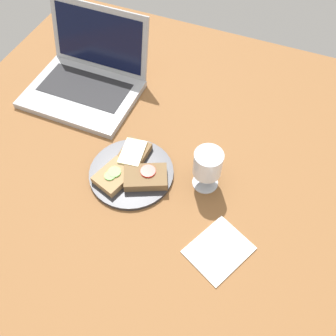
{
  "coord_description": "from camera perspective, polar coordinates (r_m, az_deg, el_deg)",
  "views": [
    {
      "loc": [
        24.98,
        -52.91,
        88.34
      ],
      "look_at": [
        3.21,
        -0.1,
        8.0
      ],
      "focal_mm": 40.0,
      "sensor_mm": 36.0,
      "label": 1
    }
  ],
  "objects": [
    {
      "name": "wooden_table",
      "position": [
        1.05,
        -1.6,
        -1.47
      ],
      "size": [
        140.0,
        140.0,
        3.0
      ],
      "primitive_type": "cube",
      "color": "brown",
      "rests_on": "ground"
    },
    {
      "name": "plate",
      "position": [
        1.04,
        -5.59,
        -0.75
      ],
      "size": [
        23.28,
        23.28,
        1.13
      ],
      "primitive_type": "cylinder",
      "color": "#333338",
      "rests_on": "wooden_table"
    },
    {
      "name": "sandwich_with_tomato",
      "position": [
        1.0,
        -3.41,
        -1.37
      ],
      "size": [
        13.52,
        11.53,
        3.08
      ],
      "color": "brown",
      "rests_on": "plate"
    },
    {
      "name": "sandwich_with_cheese",
      "position": [
        1.05,
        -5.37,
        2.03
      ],
      "size": [
        7.41,
        10.83,
        2.76
      ],
      "color": "brown",
      "rests_on": "plate"
    },
    {
      "name": "sandwich_with_cucumber",
      "position": [
        1.01,
        -8.2,
        -1.21
      ],
      "size": [
        10.4,
        11.8,
        2.64
      ],
      "color": "#A88456",
      "rests_on": "plate"
    },
    {
      "name": "wine_glass",
      "position": [
        0.96,
        6.06,
        0.43
      ],
      "size": [
        7.49,
        7.49,
        12.68
      ],
      "color": "white",
      "rests_on": "wooden_table"
    },
    {
      "name": "laptop",
      "position": [
        1.26,
        -12.32,
        13.07
      ],
      "size": [
        34.53,
        30.53,
        22.33
      ],
      "color": "#ADAFB5",
      "rests_on": "wooden_table"
    },
    {
      "name": "napkin",
      "position": [
        0.93,
        7.74,
        -12.28
      ],
      "size": [
        16.96,
        18.17,
        0.4
      ],
      "primitive_type": "cube",
      "rotation": [
        0.0,
        0.0,
        -0.45
      ],
      "color": "white",
      "rests_on": "wooden_table"
    }
  ]
}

